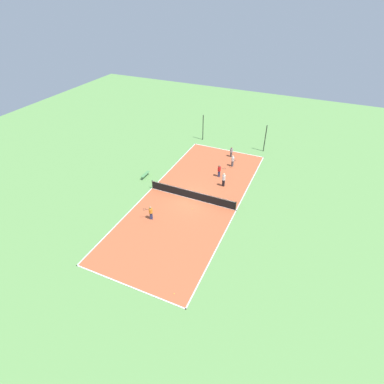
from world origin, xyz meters
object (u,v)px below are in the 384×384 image
at_px(tennis_ball_right_alley, 174,294).
at_px(player_baseline_gray, 231,151).
at_px(fence_post_back_right, 265,139).
at_px(tennis_ball_left_sideline, 192,209).
at_px(player_near_white, 233,160).
at_px(player_far_white, 224,179).
at_px(bench, 145,174).
at_px(player_coach_red, 219,170).
at_px(tennis_net, 192,195).
at_px(fence_post_back_left, 203,128).
at_px(player_center_orange, 151,212).

bearing_deg(tennis_ball_right_alley, player_baseline_gray, 96.93).
bearing_deg(fence_post_back_right, tennis_ball_right_alley, -91.95).
xyz_separation_m(player_baseline_gray, tennis_ball_left_sideline, (-0.20, -12.32, -0.72)).
bearing_deg(player_near_white, player_far_white, -33.66).
bearing_deg(bench, tennis_ball_right_alley, -141.64).
bearing_deg(fence_post_back_right, player_coach_red, -111.14).
relative_size(player_baseline_gray, tennis_ball_right_alley, 20.01).
relative_size(bench, tennis_ball_left_sideline, 22.49).
bearing_deg(player_near_white, tennis_net, -51.27).
height_order(tennis_net, player_baseline_gray, player_baseline_gray).
xyz_separation_m(bench, player_coach_red, (7.97, 3.66, 0.53)).
xyz_separation_m(bench, tennis_ball_right_alley, (10.45, -13.21, -0.33)).
distance_m(player_baseline_gray, tennis_ball_right_alley, 22.38).
bearing_deg(tennis_ball_left_sideline, fence_post_back_left, 108.46).
xyz_separation_m(player_center_orange, fence_post_back_left, (-2.19, 18.72, 0.99)).
bearing_deg(tennis_ball_left_sideline, player_center_orange, -134.88).
bearing_deg(player_baseline_gray, player_center_orange, 171.10).
xyz_separation_m(tennis_ball_left_sideline, tennis_ball_right_alley, (2.90, -9.88, 0.00)).
height_order(player_near_white, tennis_ball_left_sideline, player_near_white).
bearing_deg(bench, tennis_net, -104.14).
relative_size(player_coach_red, fence_post_back_right, 0.42).
bearing_deg(fence_post_back_left, player_baseline_gray, -31.64).
bearing_deg(fence_post_back_right, tennis_net, -107.74).
height_order(player_coach_red, tennis_ball_left_sideline, player_coach_red).
xyz_separation_m(tennis_net, fence_post_back_left, (-4.50, 14.06, 1.31)).
bearing_deg(player_center_orange, tennis_net, -136.00).
distance_m(player_center_orange, player_coach_red, 10.61).
bearing_deg(fence_post_back_left, tennis_ball_right_alley, -72.36).
relative_size(bench, player_near_white, 1.03).
distance_m(player_baseline_gray, player_center_orange, 15.71).
relative_size(player_coach_red, player_far_white, 0.93).
distance_m(tennis_ball_right_alley, fence_post_back_left, 26.87).
height_order(player_baseline_gray, fence_post_back_left, fence_post_back_left).
relative_size(player_baseline_gray, fence_post_back_left, 0.36).
bearing_deg(player_center_orange, player_near_white, -127.33).
bearing_deg(fence_post_back_left, player_near_white, -41.88).
bearing_deg(fence_post_back_left, player_coach_red, -56.99).
bearing_deg(tennis_net, tennis_ball_left_sideline, -65.55).
bearing_deg(bench, player_near_white, -52.51).
height_order(player_center_orange, player_far_white, player_far_white).
bearing_deg(player_near_white, tennis_ball_left_sideline, -45.21).
height_order(player_near_white, fence_post_back_right, fence_post_back_right).
bearing_deg(fence_post_back_left, tennis_ball_left_sideline, -71.54).
xyz_separation_m(player_coach_red, fence_post_back_left, (-5.64, 8.68, 0.96)).
relative_size(tennis_ball_right_alley, fence_post_back_left, 0.02).
relative_size(player_center_orange, player_coach_red, 0.98).
distance_m(tennis_ball_left_sideline, tennis_ball_right_alley, 10.29).
xyz_separation_m(player_far_white, fence_post_back_right, (2.23, 10.39, 0.89)).
relative_size(tennis_net, player_near_white, 6.56).
relative_size(bench, player_coach_red, 0.98).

